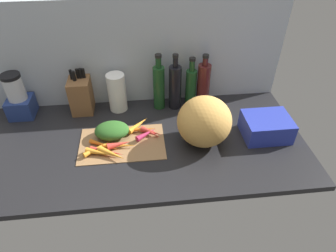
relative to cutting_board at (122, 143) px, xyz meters
The scene contains 25 objects.
ground_plane 9.14cm from the cutting_board, 12.52° to the left, with size 170.00×80.00×3.00cm, color black.
wall_back 50.87cm from the cutting_board, 77.82° to the left, with size 170.00×3.00×60.00cm, color #ADB7C1.
cutting_board is the anchor object (origin of this frame).
carrot_0 3.74cm from the cutting_board, 100.13° to the right, with size 2.21×2.21×16.80cm, color orange.
carrot_1 13.27cm from the cutting_board, 16.09° to the left, with size 3.13×3.13×12.28cm, color #B2264C.
carrot_2 10.78cm from the cutting_board, 116.49° to the right, with size 3.49×3.49×14.82cm, color orange.
carrot_3 15.91cm from the cutting_board, 16.17° to the left, with size 2.72×2.72×11.15cm, color red.
carrot_4 12.58cm from the cutting_board, 160.63° to the right, with size 2.53×2.53×15.45cm, color orange.
carrot_5 14.65cm from the cutting_board, 53.73° to the left, with size 3.24×3.24×14.87cm, color orange.
carrot_6 13.58cm from the cutting_board, 36.56° to the left, with size 2.55×2.55×13.71cm, color orange.
carrot_7 9.00cm from the cutting_board, 164.46° to the right, with size 2.27×2.27×16.89cm, color orange.
carrot_8 16.32cm from the cutting_board, 18.09° to the left, with size 2.96×2.96×12.03cm, color red.
carrot_9 10.26cm from the cutting_board, 134.12° to the right, with size 2.59×2.59×17.38cm, color red.
carrot_10 13.22cm from the cutting_board, 143.09° to the right, with size 2.98×2.98×14.14cm, color orange.
carrot_11 3.97cm from the cutting_board, 113.35° to the right, with size 3.53×3.53×11.72cm, color red.
carrot_greens_pile 8.64cm from the cutting_board, 130.72° to the left, with size 17.71×13.62×7.49cm, color #2D6023.
winter_squash 43.02cm from the cutting_board, ahead, with size 26.88×25.66×25.63cm, color gold.
knife_block 41.11cm from the cutting_board, 124.38° to the left, with size 11.69×15.55×25.57cm.
blender_appliance 65.18cm from the cutting_board, 151.10° to the left, with size 13.45×13.45×26.08cm.
paper_towel_roll 33.31cm from the cutting_board, 94.04° to the left, with size 10.32×10.32×22.39cm, color white.
bottle_0 40.02cm from the cutting_board, 54.82° to the left, with size 6.59×6.59×33.52cm.
bottle_1 45.00cm from the cutting_board, 44.25° to the left, with size 7.17×7.17×33.42cm.
bottle_2 52.27cm from the cutting_board, 37.76° to the left, with size 6.24×6.24×30.44cm.
bottle_3 57.96cm from the cutting_board, 32.98° to the left, with size 7.39×7.39×32.02cm.
dish_rack 74.70cm from the cutting_board, ahead, with size 23.59×18.99×11.07cm, color #2838AD.
Camera 1 is at (2.38, -115.67, 102.09)cm, focal length 31.69 mm.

